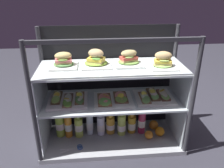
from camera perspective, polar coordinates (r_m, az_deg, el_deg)
ground_plane at (r=1.98m, az=0.00°, el=-14.15°), size 6.00×6.00×0.02m
case_base_deck at (r=1.96m, az=0.00°, el=-13.49°), size 1.11×0.46×0.04m
case_frame at (r=1.83m, az=-0.37°, el=0.93°), size 1.11×0.46×0.92m
riser_lower_tier at (r=1.86m, az=0.00°, el=-8.92°), size 1.05×0.39×0.34m
shelf_lower_glass at (r=1.76m, az=0.00°, el=-4.16°), size 1.06×0.41×0.01m
riser_upper_tier at (r=1.70m, az=0.00°, el=-0.22°), size 1.05×0.39×0.25m
shelf_upper_glass at (r=1.65m, az=0.00°, el=3.99°), size 1.06×0.41×0.01m
plated_roll_sandwich_near_left_corner at (r=1.68m, az=-11.97°, el=5.45°), size 0.19×0.19×0.11m
plated_roll_sandwich_right_of_center at (r=1.67m, az=-3.98°, el=5.97°), size 0.21×0.21×0.13m
plated_roll_sandwich_near_right_corner at (r=1.69m, az=4.17°, el=6.00°), size 0.21×0.21×0.11m
plated_roll_sandwich_left_of_center at (r=1.67m, az=12.56°, el=5.47°), size 0.19×0.19×0.12m
open_sandwich_tray_mid_right at (r=1.76m, az=-10.91°, el=-3.81°), size 0.29×0.28×0.06m
open_sandwich_tray_near_left_corner at (r=1.73m, az=0.15°, el=-3.75°), size 0.29×0.27×0.06m
open_sandwich_tray_center at (r=1.80m, az=10.46°, el=-3.02°), size 0.29×0.27×0.07m
juice_bottle_near_post at (r=1.96m, az=-12.82°, el=-9.87°), size 0.07×0.07×0.26m
juice_bottle_front_left_end at (r=1.94m, az=-10.82°, el=-10.22°), size 0.06×0.06×0.24m
juice_bottle_tucked_behind at (r=1.93m, az=-8.28°, el=-10.45°), size 0.07×0.07×0.22m
juice_bottle_back_center at (r=1.95m, az=-5.58°, el=-9.77°), size 0.06×0.06×0.23m
juice_bottle_front_middle at (r=1.95m, az=-2.79°, el=-10.24°), size 0.06×0.06×0.21m
juice_bottle_back_right at (r=1.96m, az=-0.38°, el=-10.03°), size 0.07×0.07×0.20m
juice_bottle_front_right_end at (r=1.94m, az=2.41°, el=-9.95°), size 0.07×0.07×0.24m
juice_bottle_back_left at (r=1.98m, az=4.93°, el=-9.90°), size 0.07×0.07×0.19m
juice_bottle_front_second at (r=1.96m, az=7.45°, el=-9.31°), size 0.06×0.06×0.25m
orange_fruit_beside_bottles at (r=1.94m, az=9.18°, el=-12.38°), size 0.07×0.07×0.07m
orange_fruit_near_left_post at (r=2.06m, az=10.32°, el=-9.97°), size 0.08×0.08×0.08m
orange_fruit_rolled_forward at (r=1.99m, az=11.81°, el=-11.47°), size 0.08×0.08×0.08m
kitchen_scissors at (r=1.86m, az=-8.71°, el=-15.40°), size 0.18×0.09×0.01m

